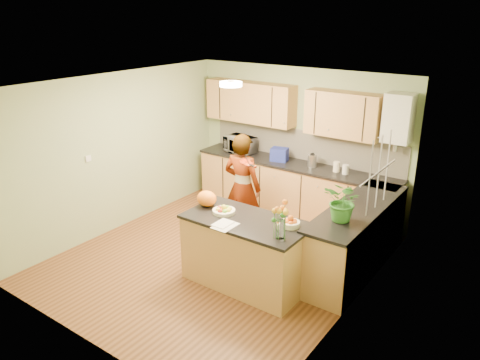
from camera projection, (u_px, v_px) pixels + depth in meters
The scene contains 28 objects.
floor at pixel (220, 258), 6.77m from camera, with size 4.50×4.50×0.00m, color #5A3319.
ceiling at pixel (217, 84), 5.91m from camera, with size 4.00×4.50×0.02m, color silver.
wall_back at pixel (299, 141), 8.06m from camera, with size 4.00×0.02×2.50m, color #9DAE7C.
wall_front at pixel (78, 239), 4.62m from camera, with size 4.00×0.02×2.50m, color #9DAE7C.
wall_left at pixel (119, 152), 7.43m from camera, with size 0.02×4.50×2.50m, color #9DAE7C.
wall_right at pixel (358, 212), 5.25m from camera, with size 0.02×4.50×2.50m, color #9DAE7C.
back_counter at pixel (293, 189), 8.04m from camera, with size 3.64×0.62×0.94m.
right_counter at pixel (357, 238), 6.33m from camera, with size 0.62×2.24×0.94m.
splashback at pixel (303, 145), 8.01m from camera, with size 3.60×0.02×0.52m, color beige.
upper_cabinets at pixel (286, 107), 7.82m from camera, with size 3.20×0.34×0.70m.
boiler at pixel (398, 118), 6.78m from camera, with size 0.40×0.30×0.86m.
window_right at pixel (379, 172), 5.61m from camera, with size 0.01×1.30×1.05m.
light_switch at pixel (88, 158), 6.95m from camera, with size 0.02×0.09×0.09m, color silver.
ceiling_lamp at pixel (231, 84), 6.15m from camera, with size 0.30×0.30×0.07m.
peninsula_island at pixel (246, 252), 6.01m from camera, with size 1.59×0.82×0.91m.
fruit_dish at pixel (224, 210), 6.03m from camera, with size 0.29×0.29×0.10m.
orange_bowl at pixel (290, 222), 5.65m from camera, with size 0.23×0.23×0.13m.
flower_vase at pixel (281, 213), 5.28m from camera, with size 0.26×0.26×0.48m.
orange_bag at pixel (207, 199), 6.22m from camera, with size 0.28×0.24×0.21m, color orange.
papers at pixel (225, 226), 5.68m from camera, with size 0.23×0.31×0.01m, color white.
violinist at pixel (242, 187), 7.10m from camera, with size 0.61×0.40×1.68m, color tan.
violin at pixel (245, 162), 6.65m from camera, with size 0.55×0.22×0.11m, color #570F05, non-canonical shape.
microwave at pixel (240, 145), 8.43m from camera, with size 0.54×0.36×0.30m, color silver.
blue_box at pixel (279, 154), 7.99m from camera, with size 0.28×0.21×0.22m, color navy.
kettle at pixel (312, 160), 7.68m from camera, with size 0.15×0.15×0.28m.
jar_cream at pixel (337, 167), 7.46m from camera, with size 0.11×0.11×0.16m, color #F8E9C6.
jar_white at pixel (345, 169), 7.35m from camera, with size 0.10×0.10×0.15m, color silver.
potted_plant at pixel (344, 201), 5.66m from camera, with size 0.47×0.41×0.52m, color #317426.
Camera 1 is at (3.71, -4.68, 3.39)m, focal length 35.00 mm.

